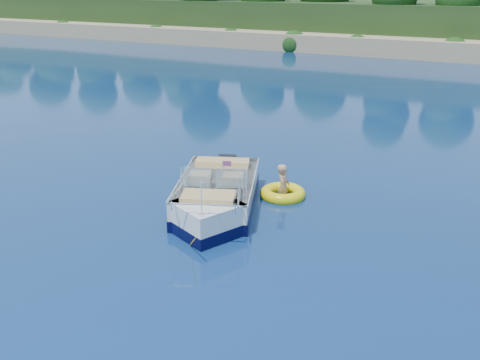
# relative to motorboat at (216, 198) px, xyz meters

# --- Properties ---
(ground) EXTENTS (160.00, 160.00, 0.00)m
(ground) POSITION_rel_motorboat_xyz_m (1.55, -1.20, -0.37)
(ground) COLOR #0A2149
(ground) RESTS_ON ground
(motorboat) EXTENTS (3.37, 5.36, 1.90)m
(motorboat) POSITION_rel_motorboat_xyz_m (0.00, 0.00, 0.00)
(motorboat) COLOR white
(motorboat) RESTS_ON ground
(tow_tube) EXTENTS (1.77, 1.77, 0.35)m
(tow_tube) POSITION_rel_motorboat_xyz_m (1.20, 1.82, -0.28)
(tow_tube) COLOR yellow
(tow_tube) RESTS_ON ground
(boy) EXTENTS (0.60, 0.88, 1.58)m
(boy) POSITION_rel_motorboat_xyz_m (1.21, 1.80, -0.37)
(boy) COLOR tan
(boy) RESTS_ON ground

